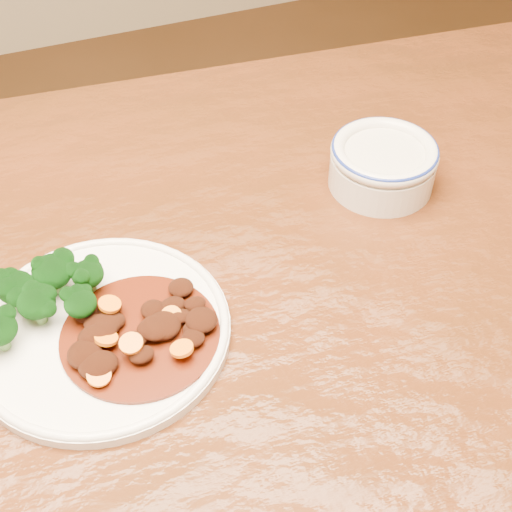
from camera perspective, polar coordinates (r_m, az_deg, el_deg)
name	(u,v)px	position (r m, az deg, el deg)	size (l,w,h in m)	color
dining_table	(143,370)	(0.78, -9.02, -9.04)	(1.58, 1.03, 0.75)	#4F220E
dinner_plate	(102,330)	(0.71, -12.21, -5.81)	(0.25, 0.25, 0.02)	white
broccoli_florets	(42,293)	(0.72, -16.73, -2.88)	(0.13, 0.09, 0.04)	#679C51
mince_stew	(136,331)	(0.69, -9.59, -5.94)	(0.15, 0.15, 0.03)	#4F1408
dip_bowl	(383,163)	(0.86, 10.12, 7.33)	(0.13, 0.13, 0.06)	silver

